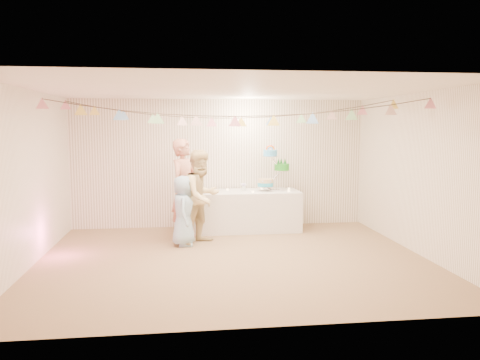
{
  "coord_description": "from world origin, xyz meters",
  "views": [
    {
      "loc": [
        -0.78,
        -7.04,
        2.06
      ],
      "look_at": [
        0.2,
        0.8,
        1.15
      ],
      "focal_mm": 35.0,
      "sensor_mm": 36.0,
      "label": 1
    }
  ],
  "objects": [
    {
      "name": "cake_top_tier",
      "position": [
        0.96,
        2.04,
        1.38
      ],
      "size": [
        0.25,
        0.25,
        0.19
      ],
      "primitive_type": null,
      "color": "#469FDC",
      "rests_on": "cake_stand"
    },
    {
      "name": "tealight_0",
      "position": [
        -0.33,
        1.87,
        0.8
      ],
      "size": [
        0.04,
        0.04,
        0.03
      ],
      "primitive_type": "cylinder",
      "color": "#FFD88C",
      "rests_on": "table"
    },
    {
      "name": "table",
      "position": [
        0.47,
        2.02,
        0.39
      ],
      "size": [
        2.1,
        0.84,
        0.79
      ],
      "primitive_type": "cube",
      "color": "silver",
      "rests_on": "floor"
    },
    {
      "name": "back_wall",
      "position": [
        0.0,
        2.5,
        1.3
      ],
      "size": [
        6.0,
        6.0,
        0.0
      ],
      "primitive_type": "plane",
      "color": "white",
      "rests_on": "ground"
    },
    {
      "name": "cake_middle",
      "position": [
        1.2,
        2.16,
        1.11
      ],
      "size": [
        0.27,
        0.27,
        0.22
      ],
      "primitive_type": null,
      "color": "#1E8A1E",
      "rests_on": "cake_stand"
    },
    {
      "name": "tealight_1",
      "position": [
        0.12,
        2.2,
        0.8
      ],
      "size": [
        0.04,
        0.04,
        0.03
      ],
      "primitive_type": "cylinder",
      "color": "#FFD88C",
      "rests_on": "table"
    },
    {
      "name": "cake_stand",
      "position": [
        1.02,
        2.07,
        1.17
      ],
      "size": [
        0.75,
        0.44,
        0.84
      ],
      "primitive_type": null,
      "color": "silver",
      "rests_on": "table"
    },
    {
      "name": "posy",
      "position": [
        0.43,
        2.07,
        0.83
      ],
      "size": [
        0.13,
        0.13,
        0.15
      ],
      "primitive_type": null,
      "color": "white",
      "rests_on": "table"
    },
    {
      "name": "person_child",
      "position": [
        -0.77,
        0.98,
        0.61
      ],
      "size": [
        0.41,
        0.61,
        1.22
      ],
      "primitive_type": "imported",
      "rotation": [
        0.0,
        0.0,
        1.54
      ],
      "color": "#98BCD7",
      "rests_on": "floor"
    },
    {
      "name": "right_wall",
      "position": [
        3.0,
        0.0,
        1.3
      ],
      "size": [
        5.0,
        5.0,
        0.0
      ],
      "primitive_type": "plane",
      "color": "white",
      "rests_on": "ground"
    },
    {
      "name": "bunting_front",
      "position": [
        0.0,
        -0.2,
        2.32
      ],
      "size": [
        5.6,
        0.9,
        0.36
      ],
      "primitive_type": null,
      "color": "#72A5E5",
      "rests_on": "ceiling"
    },
    {
      "name": "platter",
      "position": [
        -0.15,
        1.97,
        0.76
      ],
      "size": [
        0.37,
        0.37,
        0.02
      ],
      "primitive_type": "cylinder",
      "color": "white",
      "rests_on": "table"
    },
    {
      "name": "tealight_3",
      "position": [
        0.82,
        2.24,
        0.8
      ],
      "size": [
        0.04,
        0.04,
        0.03
      ],
      "primitive_type": "cylinder",
      "color": "#FFD88C",
      "rests_on": "table"
    },
    {
      "name": "person_adult_a",
      "position": [
        -0.74,
        1.53,
        0.92
      ],
      "size": [
        0.74,
        0.8,
        1.84
      ],
      "primitive_type": "imported",
      "rotation": [
        0.0,
        0.0,
        0.97
      ],
      "color": "tan",
      "rests_on": "floor"
    },
    {
      "name": "tealight_5",
      "position": [
        1.37,
        2.17,
        0.8
      ],
      "size": [
        0.04,
        0.04,
        0.03
      ],
      "primitive_type": "cylinder",
      "color": "#FFD88C",
      "rests_on": "table"
    },
    {
      "name": "tealight_2",
      "position": [
        0.57,
        1.8,
        0.8
      ],
      "size": [
        0.04,
        0.04,
        0.03
      ],
      "primitive_type": "cylinder",
      "color": "#FFD88C",
      "rests_on": "table"
    },
    {
      "name": "bunting_back",
      "position": [
        0.0,
        1.1,
        2.35
      ],
      "size": [
        5.6,
        1.1,
        0.4
      ],
      "primitive_type": null,
      "color": "pink",
      "rests_on": "ceiling"
    },
    {
      "name": "front_wall",
      "position": [
        0.0,
        -2.5,
        1.3
      ],
      "size": [
        6.0,
        6.0,
        0.0
      ],
      "primitive_type": "plane",
      "color": "white",
      "rests_on": "ground"
    },
    {
      "name": "cake_bottom",
      "position": [
        0.87,
        2.01,
        0.84
      ],
      "size": [
        0.31,
        0.31,
        0.15
      ],
      "primitive_type": null,
      "color": "#2AA1C4",
      "rests_on": "cake_stand"
    },
    {
      "name": "tealight_4",
      "position": [
        1.29,
        1.84,
        0.8
      ],
      "size": [
        0.04,
        0.04,
        0.03
      ],
      "primitive_type": "cylinder",
      "color": "#FFD88C",
      "rests_on": "table"
    },
    {
      "name": "ceiling",
      "position": [
        0.0,
        0.0,
        2.6
      ],
      "size": [
        6.0,
        6.0,
        0.0
      ],
      "primitive_type": "plane",
      "color": "white",
      "rests_on": "ground"
    },
    {
      "name": "person_adult_b",
      "position": [
        -0.44,
        1.1,
        0.83
      ],
      "size": [
        1.02,
        1.01,
        1.66
      ],
      "primitive_type": "imported",
      "rotation": [
        0.0,
        0.0,
        0.74
      ],
      "color": "#DFC489",
      "rests_on": "floor"
    },
    {
      "name": "left_wall",
      "position": [
        -3.0,
        0.0,
        1.3
      ],
      "size": [
        5.0,
        5.0,
        0.0
      ],
      "primitive_type": "plane",
      "color": "white",
      "rests_on": "ground"
    },
    {
      "name": "floor",
      "position": [
        0.0,
        0.0,
        0.0
      ],
      "size": [
        6.0,
        6.0,
        0.0
      ],
      "primitive_type": "plane",
      "color": "#806345",
      "rests_on": "ground"
    }
  ]
}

